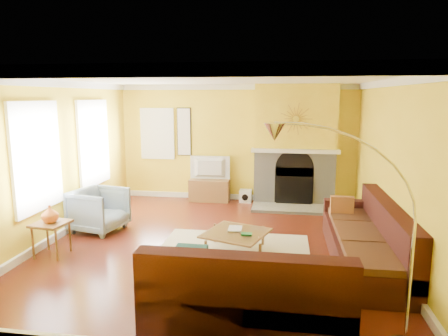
% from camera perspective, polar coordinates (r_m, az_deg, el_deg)
% --- Properties ---
extents(floor, '(5.50, 6.00, 0.02)m').
position_cam_1_polar(floor, '(6.79, -1.35, -10.84)').
color(floor, maroon).
rests_on(floor, ground).
extents(ceiling, '(5.50, 6.00, 0.02)m').
position_cam_1_polar(ceiling, '(6.35, -1.45, 12.74)').
color(ceiling, white).
rests_on(ceiling, ground).
extents(wall_back, '(5.50, 0.02, 2.70)m').
position_cam_1_polar(wall_back, '(9.38, 1.79, 3.59)').
color(wall_back, yellow).
rests_on(wall_back, ground).
extents(wall_front, '(5.50, 0.02, 2.70)m').
position_cam_1_polar(wall_front, '(3.58, -9.82, -7.46)').
color(wall_front, yellow).
rests_on(wall_front, ground).
extents(wall_left, '(0.02, 6.00, 2.70)m').
position_cam_1_polar(wall_left, '(7.42, -22.90, 1.03)').
color(wall_left, yellow).
rests_on(wall_left, ground).
extents(wall_right, '(0.02, 6.00, 2.70)m').
position_cam_1_polar(wall_right, '(6.55, 23.12, -0.10)').
color(wall_right, yellow).
rests_on(wall_right, ground).
extents(baseboard, '(5.50, 6.00, 0.12)m').
position_cam_1_polar(baseboard, '(6.77, -1.35, -10.29)').
color(baseboard, white).
rests_on(baseboard, floor).
extents(crown_molding, '(5.50, 6.00, 0.12)m').
position_cam_1_polar(crown_molding, '(6.34, -1.45, 12.11)').
color(crown_molding, white).
rests_on(crown_molding, ceiling).
extents(window_left_near, '(0.06, 1.22, 1.72)m').
position_cam_1_polar(window_left_near, '(8.51, -18.20, 3.42)').
color(window_left_near, white).
rests_on(window_left_near, wall_left).
extents(window_left_far, '(0.06, 1.22, 1.72)m').
position_cam_1_polar(window_left_far, '(6.88, -25.28, 1.46)').
color(window_left_far, white).
rests_on(window_left_far, wall_left).
extents(window_back, '(0.82, 0.06, 1.22)m').
position_cam_1_polar(window_back, '(9.72, -9.48, 4.87)').
color(window_back, white).
rests_on(window_back, wall_back).
extents(wall_art, '(0.34, 0.04, 1.14)m').
position_cam_1_polar(wall_art, '(9.55, -5.74, 5.16)').
color(wall_art, white).
rests_on(wall_art, wall_back).
extents(fireplace, '(1.80, 0.40, 2.70)m').
position_cam_1_polar(fireplace, '(9.11, 10.10, 3.24)').
color(fireplace, '#9B9A93').
rests_on(fireplace, floor).
extents(mantel, '(1.92, 0.22, 0.08)m').
position_cam_1_polar(mantel, '(8.89, 10.12, 2.41)').
color(mantel, white).
rests_on(mantel, fireplace).
extents(hearth, '(1.80, 0.70, 0.06)m').
position_cam_1_polar(hearth, '(8.83, 9.92, -5.72)').
color(hearth, '#9B9A93').
rests_on(hearth, floor).
extents(sunburst, '(0.70, 0.04, 0.70)m').
position_cam_1_polar(sunburst, '(8.83, 10.26, 6.93)').
color(sunburst, olive).
rests_on(sunburst, fireplace).
extents(rug, '(2.40, 1.80, 0.02)m').
position_cam_1_polar(rug, '(6.46, 1.31, -11.80)').
color(rug, beige).
rests_on(rug, floor).
extents(sectional_sofa, '(3.10, 3.70, 0.90)m').
position_cam_1_polar(sectional_sofa, '(5.75, 9.18, -10.07)').
color(sectional_sofa, '#381512').
rests_on(sectional_sofa, floor).
extents(coffee_table, '(1.13, 1.13, 0.35)m').
position_cam_1_polar(coffee_table, '(6.35, 1.71, -10.59)').
color(coffee_table, white).
rests_on(coffee_table, floor).
extents(media_console, '(0.93, 0.42, 0.51)m').
position_cam_1_polar(media_console, '(9.41, -2.08, -3.16)').
color(media_console, brown).
rests_on(media_console, floor).
extents(tv, '(0.94, 0.15, 0.54)m').
position_cam_1_polar(tv, '(9.30, -2.10, 0.00)').
color(tv, black).
rests_on(tv, media_console).
extents(subwoofer, '(0.28, 0.28, 0.28)m').
position_cam_1_polar(subwoofer, '(9.35, 3.10, -4.00)').
color(subwoofer, white).
rests_on(subwoofer, floor).
extents(armchair, '(1.02, 1.00, 0.78)m').
position_cam_1_polar(armchair, '(7.65, -17.43, -5.72)').
color(armchair, gray).
rests_on(armchair, floor).
extents(side_table, '(0.53, 0.53, 0.53)m').
position_cam_1_polar(side_table, '(6.78, -23.38, -9.27)').
color(side_table, brown).
rests_on(side_table, floor).
extents(vase, '(0.33, 0.33, 0.27)m').
position_cam_1_polar(vase, '(6.67, -23.62, -6.04)').
color(vase, orange).
rests_on(vase, side_table).
extents(book, '(0.23, 0.30, 0.03)m').
position_cam_1_polar(book, '(6.38, 0.61, -8.65)').
color(book, white).
rests_on(book, coffee_table).
extents(arc_lamp, '(1.38, 0.36, 2.18)m').
position_cam_1_polar(arc_lamp, '(3.98, 17.11, -9.93)').
color(arc_lamp, silver).
rests_on(arc_lamp, floor).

